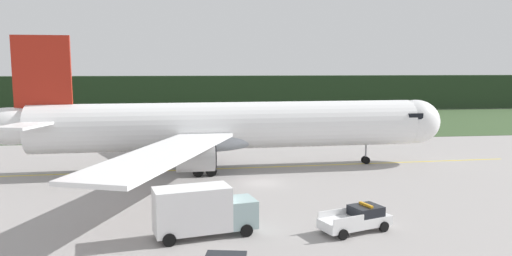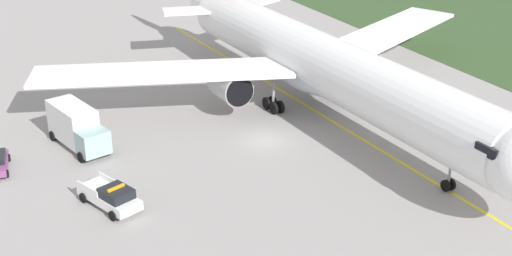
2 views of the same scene
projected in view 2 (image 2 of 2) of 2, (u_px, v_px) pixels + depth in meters
name	position (u px, v px, depth m)	size (l,w,h in m)	color
ground	(265.00, 140.00, 59.49)	(320.00, 320.00, 0.00)	#989391
taxiway_centerline_main	(322.00, 115.00, 64.69)	(70.53, 0.30, 0.01)	yellow
airliner	(320.00, 64.00, 63.22)	(54.23, 50.40, 15.20)	white
ops_pickup_truck	(111.00, 196.00, 48.70)	(5.72, 3.65, 1.94)	white
catering_truck	(77.00, 126.00, 57.59)	(7.51, 3.96, 3.75)	#99B7B8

